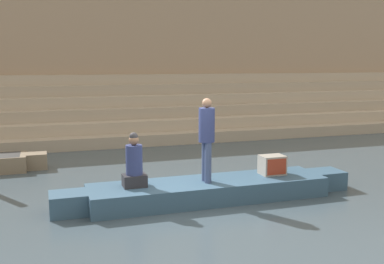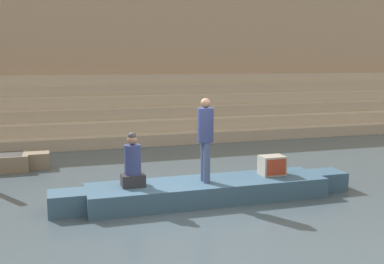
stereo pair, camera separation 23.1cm
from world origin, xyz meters
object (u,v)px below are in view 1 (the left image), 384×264
(person_standing, at_px, (207,134))
(tv_set, at_px, (272,165))
(person_rowing, at_px, (134,165))
(rowboat_main, at_px, (209,190))

(person_standing, distance_m, tv_set, 1.86)
(person_rowing, bearing_deg, tv_set, 5.43)
(person_standing, relative_size, tv_set, 3.29)
(person_rowing, bearing_deg, person_standing, 0.82)
(rowboat_main, bearing_deg, person_standing, -146.07)
(person_standing, xyz_separation_m, tv_set, (1.66, 0.13, -0.83))
(person_rowing, distance_m, tv_set, 3.22)
(person_rowing, bearing_deg, rowboat_main, 3.07)
(rowboat_main, bearing_deg, tv_set, 3.56)
(rowboat_main, relative_size, person_standing, 3.70)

